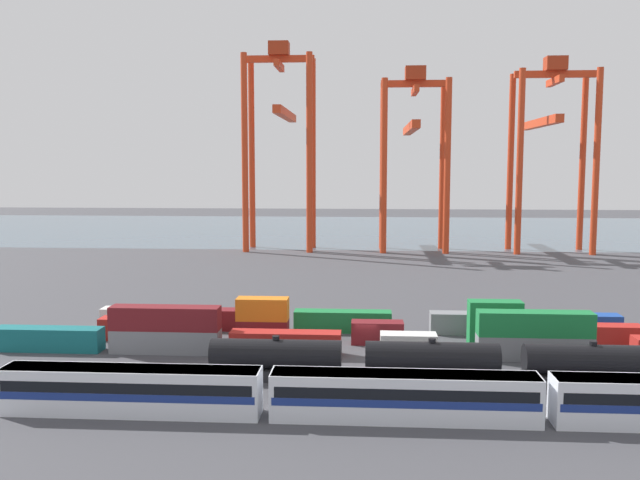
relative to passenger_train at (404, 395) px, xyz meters
The scene contains 26 objects.
ground_plane 63.53m from the passenger_train, 92.80° to the left, with size 420.00×420.00×0.00m, color #424247.
harbour_water 166.91m from the passenger_train, 91.06° to the left, with size 400.00×110.00×0.01m, color #475B6B.
passenger_train is the anchor object (origin of this frame).
freight_tank_row 10.43m from the passenger_train, 72.37° to the left, with size 42.51×2.82×4.28m.
shipping_container_0 42.76m from the passenger_train, 154.34° to the left, with size 12.10×2.44×2.60m, color #146066.
shipping_container_1 31.28m from the passenger_train, 143.69° to the left, with size 12.10×2.44×2.60m, color slate.
shipping_container_2 31.32m from the passenger_train, 143.69° to the left, with size 12.10×2.44×2.60m, color maroon.
shipping_container_3 22.00m from the passenger_train, 122.64° to the left, with size 12.10×2.44×2.60m, color #AD211C.
shipping_container_4 18.59m from the passenger_train, 85.43° to the left, with size 6.04×2.44×2.60m, color silver.
shipping_container_5 23.73m from the passenger_train, 51.33° to the left, with size 12.10×2.44×2.60m, color slate.
shipping_container_6 23.78m from the passenger_train, 51.33° to the left, with size 12.10×2.44×2.60m, color #197538.
shipping_container_8 37.41m from the passenger_train, 140.01° to the left, with size 12.10×2.44×2.60m, color #AD211C.
shipping_container_9 28.46m from the passenger_train, 122.32° to the left, with size 6.04×2.44×2.60m, color maroon.
shipping_container_10 28.50m from the passenger_train, 122.32° to the left, with size 6.04×2.44×2.60m, color orange.
shipping_container_11 24.12m from the passenger_train, 94.21° to the left, with size 6.04×2.44×2.60m, color maroon.
shipping_container_12 26.74m from the passenger_train, 64.10° to the left, with size 6.04×2.44×2.60m, color #197538.
shipping_container_13 26.78m from the passenger_train, 64.10° to the left, with size 6.04×2.44×2.60m, color #197538.
shipping_container_14 34.78m from the passenger_train, 43.74° to the left, with size 6.04×2.44×2.60m, color #AD211C.
shipping_container_15 44.80m from the passenger_train, 138.70° to the left, with size 6.04×2.44×2.60m, color silver.
shipping_container_16 35.60m from the passenger_train, 123.84° to the left, with size 12.10×2.44×2.60m, color maroon.
shipping_container_17 30.17m from the passenger_train, 101.45° to the left, with size 12.10×2.44×2.60m, color #197538.
shipping_container_18 30.59m from the passenger_train, 75.14° to the left, with size 6.04×2.44×2.60m, color slate.
shipping_container_19 36.66m from the passenger_train, 53.75° to the left, with size 12.10×2.44×2.60m, color #1C4299.
gantry_crane_west 120.44m from the passenger_train, 101.93° to the left, with size 16.97×35.98×50.07m.
gantry_crane_central 118.29m from the passenger_train, 85.90° to the left, with size 16.31×38.96×43.98m.
gantry_crane_east 124.54m from the passenger_train, 70.45° to the left, with size 18.87×36.30×45.91m.
Camera 1 is at (-0.11, -77.27, 20.58)m, focal length 38.30 mm.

